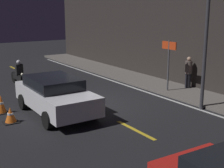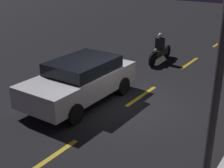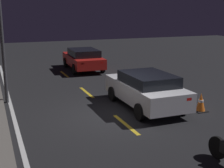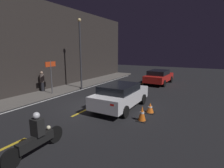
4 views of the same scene
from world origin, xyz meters
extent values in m
plane|color=black|center=(0.00, 0.00, 0.00)|extent=(56.00, 56.00, 0.00)
cube|color=#605B56|center=(0.00, 4.74, 0.07)|extent=(28.00, 2.04, 0.14)
cube|color=#2D2826|center=(0.00, 5.91, 3.53)|extent=(28.00, 0.30, 7.05)
cube|color=gold|center=(-1.00, 0.00, 0.00)|extent=(2.00, 0.14, 0.01)
cube|color=gold|center=(3.50, 0.00, 0.00)|extent=(2.00, 0.14, 0.01)
cube|color=gold|center=(8.00, 0.00, 0.00)|extent=(2.00, 0.14, 0.01)
cube|color=silver|center=(0.00, 3.47, 0.00)|extent=(25.20, 0.14, 0.01)
cube|color=silver|center=(0.50, -1.51, 0.65)|extent=(4.17, 1.81, 0.69)
cube|color=black|center=(0.29, -1.51, 1.20)|extent=(2.29, 1.62, 0.41)
cube|color=red|center=(-1.55, -0.92, 0.82)|extent=(0.06, 0.20, 0.10)
cube|color=red|center=(-1.56, -2.09, 0.82)|extent=(0.06, 0.20, 0.10)
cylinder|color=black|center=(1.79, -0.63, 0.31)|extent=(0.61, 0.18, 0.61)
cylinder|color=black|center=(1.79, -2.39, 0.31)|extent=(0.61, 0.18, 0.61)
cylinder|color=black|center=(-0.79, -0.62, 0.31)|extent=(0.61, 0.18, 0.61)
cylinder|color=black|center=(-0.79, -2.39, 0.31)|extent=(0.61, 0.18, 0.61)
cube|color=red|center=(9.00, -1.46, 0.62)|extent=(4.35, 1.95, 0.61)
cube|color=black|center=(8.79, -1.45, 1.14)|extent=(2.42, 1.70, 0.43)
cube|color=red|center=(6.90, -0.80, 0.78)|extent=(0.07, 0.20, 0.10)
cube|color=red|center=(6.86, -1.97, 0.78)|extent=(0.07, 0.20, 0.10)
cylinder|color=black|center=(10.36, -0.63, 0.32)|extent=(0.65, 0.20, 0.64)
cylinder|color=black|center=(10.30, -2.38, 0.32)|extent=(0.65, 0.20, 0.64)
cylinder|color=black|center=(7.70, -0.53, 0.32)|extent=(0.65, 0.20, 0.64)
cylinder|color=black|center=(7.64, -2.29, 0.32)|extent=(0.65, 0.20, 0.64)
cylinder|color=black|center=(-4.12, -1.21, 0.30)|extent=(0.60, 0.10, 0.60)
cylinder|color=black|center=(-5.79, -1.26, 0.30)|extent=(0.60, 0.12, 0.60)
cube|color=black|center=(-4.95, -1.23, 0.45)|extent=(1.28, 0.28, 0.30)
sphere|color=#F2EABF|center=(-4.42, -1.22, 0.68)|extent=(0.14, 0.14, 0.14)
cube|color=black|center=(-4.85, -1.23, 0.88)|extent=(0.29, 0.37, 0.55)
sphere|color=silver|center=(-4.85, -1.23, 1.26)|extent=(0.22, 0.22, 0.22)
cube|color=black|center=(-0.75, -3.24, 0.01)|extent=(0.47, 0.47, 0.03)
cone|color=orange|center=(-0.75, -3.24, 0.37)|extent=(0.36, 0.36, 0.69)
cylinder|color=white|center=(-0.75, -3.24, 0.41)|extent=(0.20, 0.20, 0.08)
cube|color=black|center=(0.49, -3.24, 0.01)|extent=(0.51, 0.51, 0.03)
cone|color=orange|center=(0.49, -3.24, 0.30)|extent=(0.40, 0.40, 0.53)
cylinder|color=white|center=(0.49, -3.24, 0.32)|extent=(0.22, 0.22, 0.06)
cylinder|color=black|center=(0.71, 5.41, 0.49)|extent=(0.28, 0.28, 0.71)
cylinder|color=#594C47|center=(0.71, 5.41, 1.16)|extent=(0.34, 0.34, 0.63)
sphere|color=tan|center=(0.71, 5.41, 1.58)|extent=(0.20, 0.20, 0.20)
cylinder|color=#4C4C51|center=(0.56, 4.20, 1.34)|extent=(0.08, 0.08, 2.40)
cube|color=red|center=(0.56, 4.20, 2.29)|extent=(0.90, 0.05, 0.36)
cylinder|color=#333338|center=(3.18, 3.57, 2.75)|extent=(0.14, 0.14, 5.50)
sphere|color=#F9D88C|center=(3.18, 3.57, 5.62)|extent=(0.28, 0.28, 0.28)
camera|label=1|loc=(11.17, -6.00, 3.86)|focal=50.00mm
camera|label=2|loc=(7.78, 4.74, 4.39)|focal=50.00mm
camera|label=3|loc=(-10.07, 4.10, 3.80)|focal=50.00mm
camera|label=4|loc=(-8.17, -5.82, 3.26)|focal=28.00mm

